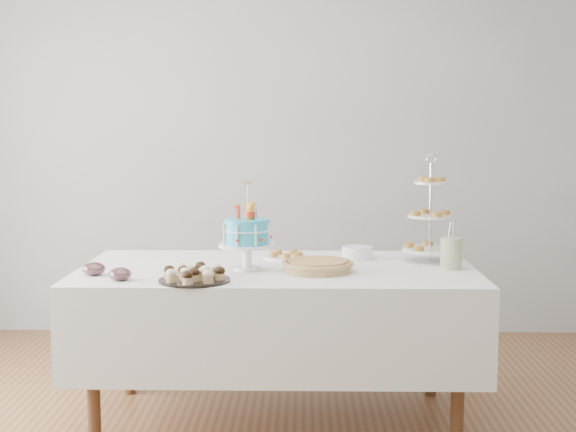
{
  "coord_description": "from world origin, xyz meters",
  "views": [
    {
      "loc": [
        0.13,
        -3.55,
        1.47
      ],
      "look_at": [
        0.05,
        0.3,
        1.02
      ],
      "focal_mm": 50.0,
      "sensor_mm": 36.0,
      "label": 1
    }
  ],
  "objects_px": {
    "jam_bowl_a": "(120,274)",
    "jam_bowl_b": "(94,269)",
    "table": "(277,313)",
    "cupcake_tray": "(194,273)",
    "pie": "(318,265)",
    "tiered_stand": "(430,217)",
    "pastry_plate": "(286,255)",
    "utensil_pitcher": "(451,252)",
    "plate_stack": "(357,253)",
    "birthday_cake": "(247,247)"
  },
  "relations": [
    {
      "from": "table",
      "to": "cupcake_tray",
      "type": "bearing_deg",
      "value": -134.37
    },
    {
      "from": "tiered_stand",
      "to": "utensil_pitcher",
      "type": "xyz_separation_m",
      "value": [
        0.07,
        -0.22,
        -0.15
      ]
    },
    {
      "from": "birthday_cake",
      "to": "utensil_pitcher",
      "type": "height_order",
      "value": "birthday_cake"
    },
    {
      "from": "table",
      "to": "plate_stack",
      "type": "distance_m",
      "value": 0.55
    },
    {
      "from": "birthday_cake",
      "to": "pastry_plate",
      "type": "bearing_deg",
      "value": 82.95
    },
    {
      "from": "pie",
      "to": "pastry_plate",
      "type": "relative_size",
      "value": 1.44
    },
    {
      "from": "table",
      "to": "cupcake_tray",
      "type": "height_order",
      "value": "cupcake_tray"
    },
    {
      "from": "cupcake_tray",
      "to": "pie",
      "type": "relative_size",
      "value": 0.94
    },
    {
      "from": "tiered_stand",
      "to": "pastry_plate",
      "type": "relative_size",
      "value": 2.3
    },
    {
      "from": "birthday_cake",
      "to": "pastry_plate",
      "type": "distance_m",
      "value": 0.4
    },
    {
      "from": "table",
      "to": "jam_bowl_b",
      "type": "relative_size",
      "value": 18.23
    },
    {
      "from": "pie",
      "to": "utensil_pitcher",
      "type": "bearing_deg",
      "value": 7.38
    },
    {
      "from": "pastry_plate",
      "to": "cupcake_tray",
      "type": "bearing_deg",
      "value": -122.3
    },
    {
      "from": "table",
      "to": "birthday_cake",
      "type": "distance_m",
      "value": 0.38
    },
    {
      "from": "plate_stack",
      "to": "pastry_plate",
      "type": "height_order",
      "value": "plate_stack"
    },
    {
      "from": "tiered_stand",
      "to": "utensil_pitcher",
      "type": "bearing_deg",
      "value": -71.83
    },
    {
      "from": "birthday_cake",
      "to": "table",
      "type": "bearing_deg",
      "value": 52.09
    },
    {
      "from": "jam_bowl_a",
      "to": "utensil_pitcher",
      "type": "relative_size",
      "value": 0.43
    },
    {
      "from": "cupcake_tray",
      "to": "pie",
      "type": "xyz_separation_m",
      "value": [
        0.55,
        0.25,
        -0.0
      ]
    },
    {
      "from": "birthday_cake",
      "to": "jam_bowl_b",
      "type": "distance_m",
      "value": 0.72
    },
    {
      "from": "plate_stack",
      "to": "utensil_pitcher",
      "type": "xyz_separation_m",
      "value": [
        0.43,
        -0.28,
        0.05
      ]
    },
    {
      "from": "jam_bowl_a",
      "to": "jam_bowl_b",
      "type": "bearing_deg",
      "value": 141.36
    },
    {
      "from": "jam_bowl_b",
      "to": "pastry_plate",
      "type": "bearing_deg",
      "value": 29.07
    },
    {
      "from": "birthday_cake",
      "to": "cupcake_tray",
      "type": "distance_m",
      "value": 0.36
    },
    {
      "from": "birthday_cake",
      "to": "jam_bowl_a",
      "type": "bearing_deg",
      "value": -134.38
    },
    {
      "from": "jam_bowl_a",
      "to": "utensil_pitcher",
      "type": "height_order",
      "value": "utensil_pitcher"
    },
    {
      "from": "pie",
      "to": "jam_bowl_b",
      "type": "bearing_deg",
      "value": -173.61
    },
    {
      "from": "pie",
      "to": "tiered_stand",
      "type": "height_order",
      "value": "tiered_stand"
    },
    {
      "from": "jam_bowl_a",
      "to": "pastry_plate",
      "type": "bearing_deg",
      "value": 39.87
    },
    {
      "from": "plate_stack",
      "to": "pastry_plate",
      "type": "relative_size",
      "value": 0.68
    },
    {
      "from": "plate_stack",
      "to": "utensil_pitcher",
      "type": "bearing_deg",
      "value": -33.29
    },
    {
      "from": "birthday_cake",
      "to": "plate_stack",
      "type": "height_order",
      "value": "birthday_cake"
    },
    {
      "from": "plate_stack",
      "to": "birthday_cake",
      "type": "bearing_deg",
      "value": -148.09
    },
    {
      "from": "table",
      "to": "jam_bowl_b",
      "type": "bearing_deg",
      "value": -164.72
    },
    {
      "from": "jam_bowl_b",
      "to": "table",
      "type": "bearing_deg",
      "value": 15.28
    },
    {
      "from": "pie",
      "to": "plate_stack",
      "type": "height_order",
      "value": "plate_stack"
    },
    {
      "from": "jam_bowl_a",
      "to": "utensil_pitcher",
      "type": "bearing_deg",
      "value": 11.78
    },
    {
      "from": "table",
      "to": "pastry_plate",
      "type": "height_order",
      "value": "pastry_plate"
    },
    {
      "from": "plate_stack",
      "to": "jam_bowl_b",
      "type": "bearing_deg",
      "value": -158.82
    },
    {
      "from": "pie",
      "to": "utensil_pitcher",
      "type": "height_order",
      "value": "utensil_pitcher"
    },
    {
      "from": "pastry_plate",
      "to": "tiered_stand",
      "type": "bearing_deg",
      "value": -5.62
    },
    {
      "from": "birthday_cake",
      "to": "pastry_plate",
      "type": "height_order",
      "value": "birthday_cake"
    },
    {
      "from": "pie",
      "to": "jam_bowl_b",
      "type": "relative_size",
      "value": 3.24
    },
    {
      "from": "plate_stack",
      "to": "utensil_pitcher",
      "type": "height_order",
      "value": "utensil_pitcher"
    },
    {
      "from": "jam_bowl_b",
      "to": "birthday_cake",
      "type": "bearing_deg",
      "value": 11.47
    },
    {
      "from": "pastry_plate",
      "to": "table",
      "type": "bearing_deg",
      "value": -98.15
    },
    {
      "from": "pie",
      "to": "jam_bowl_b",
      "type": "height_order",
      "value": "jam_bowl_b"
    },
    {
      "from": "pie",
      "to": "tiered_stand",
      "type": "relative_size",
      "value": 0.63
    },
    {
      "from": "pie",
      "to": "jam_bowl_b",
      "type": "xyz_separation_m",
      "value": [
        -1.03,
        -0.12,
        -0.0
      ]
    },
    {
      "from": "jam_bowl_b",
      "to": "utensil_pitcher",
      "type": "xyz_separation_m",
      "value": [
        1.68,
        0.2,
        0.05
      ]
    }
  ]
}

